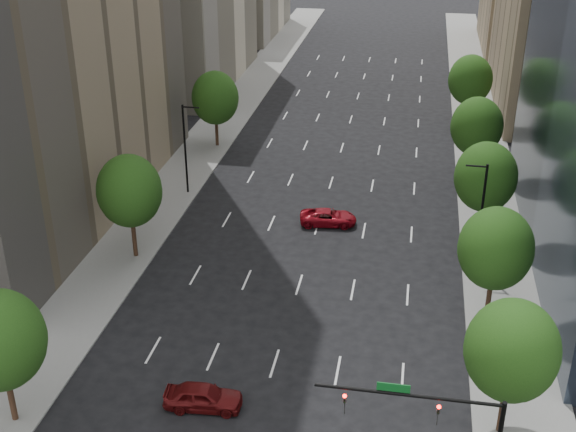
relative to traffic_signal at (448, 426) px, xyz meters
The scene contains 14 objects.
sidewalk_left 40.05m from the traffic_signal, 130.94° to the left, with size 6.00×200.00×0.15m, color slate.
sidewalk_right 30.84m from the traffic_signal, 80.59° to the left, with size 6.00×200.00×0.15m, color slate.
tree_right_1 6.96m from the traffic_signal, 59.96° to the left, with size 5.20×5.20×8.75m.
tree_right_2 18.34m from the traffic_signal, 79.09° to the left, with size 5.20×5.20×8.61m.
tree_right_3 30.21m from the traffic_signal, 83.40° to the left, with size 5.20×5.20×8.89m.
tree_right_4 44.14m from the traffic_signal, 85.49° to the left, with size 5.20×5.20×8.46m.
tree_right_5 60.11m from the traffic_signal, 86.69° to the left, with size 5.20×5.20×8.75m.
tree_left_1 32.96m from the traffic_signal, 138.11° to the left, with size 5.20×5.20×8.97m.
tree_left_2 53.91m from the traffic_signal, 117.07° to the left, with size 5.20×5.20×8.68m.
streetlight_rn 25.17m from the traffic_signal, 83.37° to the left, with size 1.70×0.20×9.00m.
streetlight_ln 42.42m from the traffic_signal, 124.40° to the left, with size 1.70×0.20×9.00m.
traffic_signal is the anchor object (origin of this frame).
car_maroon 15.44m from the traffic_signal, 160.02° to the left, with size 1.90×4.72×1.61m, color #540E0E.
car_red_far 32.48m from the traffic_signal, 107.44° to the left, with size 2.33×5.05×1.40m, color maroon.
Camera 1 is at (7.78, 1.26, 30.23)m, focal length 46.47 mm.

